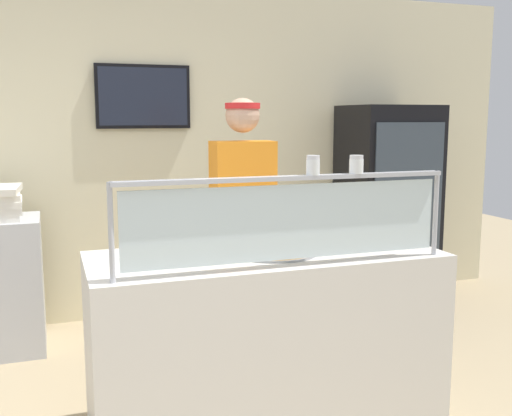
# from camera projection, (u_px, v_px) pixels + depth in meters

# --- Properties ---
(ground_plane) EXTENTS (12.00, 12.00, 0.00)m
(ground_plane) POSITION_uv_depth(u_px,v_px,m) (231.00, 378.00, 3.80)
(ground_plane) COLOR tan
(ground_plane) RESTS_ON ground
(shop_rear_unit) EXTENTS (6.20, 0.13, 2.70)m
(shop_rear_unit) POSITION_uv_depth(u_px,v_px,m) (179.00, 152.00, 4.97)
(shop_rear_unit) COLOR beige
(shop_rear_unit) RESTS_ON ground
(serving_counter) EXTENTS (1.80, 0.73, 0.95)m
(serving_counter) POSITION_uv_depth(u_px,v_px,m) (265.00, 341.00, 3.14)
(serving_counter) COLOR silver
(serving_counter) RESTS_ON ground
(sneeze_guard) EXTENTS (1.63, 0.06, 0.43)m
(sneeze_guard) POSITION_uv_depth(u_px,v_px,m) (289.00, 210.00, 2.74)
(sneeze_guard) COLOR #B2B5BC
(sneeze_guard) RESTS_ON serving_counter
(pizza_tray) EXTENTS (0.46, 0.46, 0.04)m
(pizza_tray) POSITION_uv_depth(u_px,v_px,m) (273.00, 250.00, 3.07)
(pizza_tray) COLOR #9EA0A8
(pizza_tray) RESTS_ON serving_counter
(pizza_server) EXTENTS (0.15, 0.29, 0.01)m
(pizza_server) POSITION_uv_depth(u_px,v_px,m) (268.00, 247.00, 3.04)
(pizza_server) COLOR #ADAFB7
(pizza_server) RESTS_ON pizza_tray
(parmesan_shaker) EXTENTS (0.06, 0.06, 0.09)m
(parmesan_shaker) POSITION_uv_depth(u_px,v_px,m) (313.00, 166.00, 2.75)
(parmesan_shaker) COLOR white
(parmesan_shaker) RESTS_ON sneeze_guard
(pepper_flake_shaker) EXTENTS (0.07, 0.07, 0.09)m
(pepper_flake_shaker) POSITION_uv_depth(u_px,v_px,m) (356.00, 166.00, 2.82)
(pepper_flake_shaker) COLOR white
(pepper_flake_shaker) RESTS_ON sneeze_guard
(worker_figure) EXTENTS (0.41, 0.50, 1.76)m
(worker_figure) POSITION_uv_depth(u_px,v_px,m) (244.00, 221.00, 3.72)
(worker_figure) COLOR #23232D
(worker_figure) RESTS_ON ground
(drink_fridge) EXTENTS (0.73, 0.66, 1.74)m
(drink_fridge) POSITION_uv_depth(u_px,v_px,m) (387.00, 207.00, 5.19)
(drink_fridge) COLOR black
(drink_fridge) RESTS_ON ground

